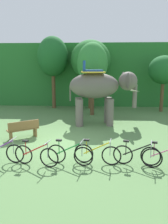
{
  "coord_description": "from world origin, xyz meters",
  "views": [
    {
      "loc": [
        1.68,
        -9.56,
        3.45
      ],
      "look_at": [
        1.06,
        1.0,
        1.3
      ],
      "focal_mm": 35.98,
      "sensor_mm": 36.0,
      "label": 1
    }
  ],
  "objects_px": {
    "tree_left": "(91,60)",
    "bike_purple": "(2,152)",
    "tree_far_right": "(53,57)",
    "tree_far_left": "(164,70)",
    "bike_black": "(137,155)",
    "bike_red": "(36,155)",
    "bike_green": "(70,154)",
    "wooden_bench": "(23,129)",
    "elephant": "(100,88)",
    "tree_right": "(92,64)",
    "bike_pink": "(166,157)",
    "bike_yellow": "(97,154)"
  },
  "relations": [
    {
      "from": "tree_right",
      "to": "wooden_bench",
      "type": "height_order",
      "value": "tree_right"
    },
    {
      "from": "tree_far_right",
      "to": "tree_left",
      "type": "bearing_deg",
      "value": 1.77
    },
    {
      "from": "tree_far_left",
      "to": "bike_pink",
      "type": "bearing_deg",
      "value": -104.53
    },
    {
      "from": "bike_red",
      "to": "tree_left",
      "type": "bearing_deg",
      "value": 82.12
    },
    {
      "from": "wooden_bench",
      "to": "bike_purple",
      "type": "bearing_deg",
      "value": -87.75
    },
    {
      "from": "bike_red",
      "to": "wooden_bench",
      "type": "height_order",
      "value": "bike_red"
    },
    {
      "from": "tree_left",
      "to": "elephant",
      "type": "height_order",
      "value": "tree_left"
    },
    {
      "from": "tree_far_right",
      "to": "bike_green",
      "type": "distance_m",
      "value": 12.0
    },
    {
      "from": "elephant",
      "to": "bike_yellow",
      "type": "bearing_deg",
      "value": -91.37
    },
    {
      "from": "tree_far_right",
      "to": "bike_red",
      "type": "distance_m",
      "value": 11.95
    },
    {
      "from": "tree_left",
      "to": "elephant",
      "type": "xyz_separation_m",
      "value": [
        0.73,
        -5.35,
        -1.76
      ]
    },
    {
      "from": "tree_far_left",
      "to": "bike_pink",
      "type": "xyz_separation_m",
      "value": [
        -2.63,
        -10.13,
        -2.78
      ]
    },
    {
      "from": "tree_right",
      "to": "bike_purple",
      "type": "distance_m",
      "value": 9.53
    },
    {
      "from": "bike_yellow",
      "to": "tree_far_right",
      "type": "bearing_deg",
      "value": 108.43
    },
    {
      "from": "tree_left",
      "to": "bike_purple",
      "type": "relative_size",
      "value": 3.26
    },
    {
      "from": "tree_right",
      "to": "bike_purple",
      "type": "relative_size",
      "value": 3.0
    },
    {
      "from": "tree_far_right",
      "to": "bike_yellow",
      "type": "xyz_separation_m",
      "value": [
        3.65,
        -10.96,
        -3.83
      ]
    },
    {
      "from": "tree_far_right",
      "to": "bike_purple",
      "type": "distance_m",
      "value": 11.63
    },
    {
      "from": "tree_far_right",
      "to": "bike_pink",
      "type": "relative_size",
      "value": 3.51
    },
    {
      "from": "bike_red",
      "to": "bike_green",
      "type": "height_order",
      "value": "same"
    },
    {
      "from": "bike_purple",
      "to": "bike_green",
      "type": "height_order",
      "value": "same"
    },
    {
      "from": "tree_right",
      "to": "bike_red",
      "type": "height_order",
      "value": "tree_right"
    },
    {
      "from": "bike_yellow",
      "to": "tree_left",
      "type": "bearing_deg",
      "value": 93.05
    },
    {
      "from": "bike_black",
      "to": "bike_green",
      "type": "bearing_deg",
      "value": -179.38
    },
    {
      "from": "tree_far_left",
      "to": "wooden_bench",
      "type": "distance_m",
      "value": 11.53
    },
    {
      "from": "elephant",
      "to": "bike_red",
      "type": "relative_size",
      "value": 2.52
    },
    {
      "from": "bike_red",
      "to": "bike_yellow",
      "type": "distance_m",
      "value": 2.17
    },
    {
      "from": "tree_far_left",
      "to": "bike_black",
      "type": "relative_size",
      "value": 2.56
    },
    {
      "from": "tree_far_right",
      "to": "bike_black",
      "type": "distance_m",
      "value": 12.72
    },
    {
      "from": "bike_purple",
      "to": "wooden_bench",
      "type": "distance_m",
      "value": 2.76
    },
    {
      "from": "tree_far_left",
      "to": "wooden_bench",
      "type": "height_order",
      "value": "tree_far_left"
    },
    {
      "from": "bike_green",
      "to": "wooden_bench",
      "type": "height_order",
      "value": "bike_green"
    },
    {
      "from": "elephant",
      "to": "tree_left",
      "type": "bearing_deg",
      "value": 97.73
    },
    {
      "from": "bike_green",
      "to": "bike_black",
      "type": "height_order",
      "value": "same"
    },
    {
      "from": "bike_red",
      "to": "bike_pink",
      "type": "bearing_deg",
      "value": 1.17
    },
    {
      "from": "bike_yellow",
      "to": "bike_red",
      "type": "bearing_deg",
      "value": -173.13
    },
    {
      "from": "tree_far_right",
      "to": "tree_left",
      "type": "height_order",
      "value": "tree_far_right"
    },
    {
      "from": "elephant",
      "to": "wooden_bench",
      "type": "relative_size",
      "value": 2.89
    },
    {
      "from": "tree_right",
      "to": "bike_red",
      "type": "relative_size",
      "value": 3.04
    },
    {
      "from": "bike_black",
      "to": "wooden_bench",
      "type": "bearing_deg",
      "value": 150.62
    },
    {
      "from": "tree_right",
      "to": "wooden_bench",
      "type": "relative_size",
      "value": 3.49
    },
    {
      "from": "tree_left",
      "to": "bike_yellow",
      "type": "xyz_separation_m",
      "value": [
        0.59,
        -11.05,
        -3.57
      ]
    },
    {
      "from": "tree_far_right",
      "to": "tree_far_left",
      "type": "relative_size",
      "value": 1.37
    },
    {
      "from": "bike_purple",
      "to": "bike_black",
      "type": "height_order",
      "value": "same"
    },
    {
      "from": "bike_red",
      "to": "bike_green",
      "type": "distance_m",
      "value": 1.18
    },
    {
      "from": "bike_black",
      "to": "wooden_bench",
      "type": "distance_m",
      "value": 5.72
    },
    {
      "from": "bike_green",
      "to": "bike_pink",
      "type": "xyz_separation_m",
      "value": [
        3.34,
        -0.07,
        0.0
      ]
    },
    {
      "from": "bike_purple",
      "to": "bike_pink",
      "type": "relative_size",
      "value": 1.02
    },
    {
      "from": "tree_right",
      "to": "bike_green",
      "type": "height_order",
      "value": "tree_right"
    },
    {
      "from": "tree_right",
      "to": "bike_black",
      "type": "relative_size",
      "value": 3.05
    }
  ]
}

